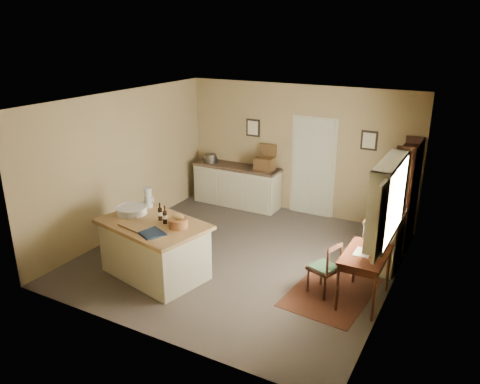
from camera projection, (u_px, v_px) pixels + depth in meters
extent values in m
plane|color=brown|center=(241.00, 257.00, 8.13)|extent=(5.00, 5.00, 0.00)
cube|color=#917A4F|center=(298.00, 150.00, 9.75)|extent=(5.00, 0.10, 2.70)
cube|color=#917A4F|center=(142.00, 241.00, 5.61)|extent=(5.00, 0.10, 2.70)
cube|color=#917A4F|center=(125.00, 163.00, 8.80)|extent=(0.10, 5.00, 2.70)
cube|color=#917A4F|center=(398.00, 210.00, 6.55)|extent=(0.10, 5.00, 2.70)
plane|color=silver|center=(241.00, 101.00, 7.23)|extent=(5.00, 5.00, 0.00)
cube|color=#B9B79E|center=(313.00, 166.00, 9.66)|extent=(0.97, 0.06, 2.11)
cube|color=black|center=(253.00, 128.00, 10.08)|extent=(0.32, 0.02, 0.38)
cube|color=beige|center=(253.00, 128.00, 10.07)|extent=(0.24, 0.01, 0.30)
cube|color=black|center=(369.00, 140.00, 8.95)|extent=(0.32, 0.02, 0.38)
cube|color=beige|center=(369.00, 141.00, 8.94)|extent=(0.24, 0.01, 0.30)
cube|color=#BEB794|center=(383.00, 235.00, 6.55)|extent=(0.25, 1.32, 0.06)
cube|color=#BEB794|center=(391.00, 162.00, 6.20)|extent=(0.25, 1.32, 0.06)
cube|color=white|center=(396.00, 201.00, 6.32)|extent=(0.01, 1.20, 1.00)
cube|color=#BEB794|center=(380.00, 222.00, 5.66)|extent=(0.04, 0.35, 1.00)
cube|color=#BEB794|center=(405.00, 184.00, 7.01)|extent=(0.04, 0.35, 1.00)
cube|color=#BEB794|center=(155.00, 251.00, 7.41)|extent=(1.73, 1.28, 0.85)
cube|color=#AE7D49|center=(153.00, 224.00, 7.26)|extent=(1.87, 1.42, 0.06)
cylinder|color=white|center=(132.00, 210.00, 7.58)|extent=(0.49, 0.49, 0.11)
cube|color=#AE7D49|center=(136.00, 225.00, 7.12)|extent=(0.55, 0.44, 0.03)
cube|color=black|center=(151.00, 233.00, 6.86)|extent=(0.48, 0.44, 0.02)
cylinder|color=#93572E|center=(178.00, 223.00, 7.05)|extent=(0.29, 0.29, 0.14)
cylinder|color=black|center=(160.00, 212.00, 7.29)|extent=(0.07, 0.07, 0.29)
cylinder|color=black|center=(165.00, 215.00, 7.17)|extent=(0.07, 0.07, 0.29)
cube|color=#BEB794|center=(237.00, 186.00, 10.39)|extent=(1.93, 0.53, 0.85)
cube|color=#332319|center=(237.00, 167.00, 10.24)|extent=(1.97, 0.56, 0.05)
cube|color=#513519|center=(265.00, 164.00, 9.88)|extent=(0.39, 0.29, 0.28)
cylinder|color=#59544F|center=(210.00, 158.00, 10.51)|extent=(0.33, 0.33, 0.18)
cube|color=#522616|center=(332.00, 292.00, 7.04)|extent=(1.23, 1.69, 0.01)
cube|color=#3D1A0E|center=(366.00, 254.00, 6.59)|extent=(0.59, 0.96, 0.03)
cube|color=#3D1A0E|center=(366.00, 259.00, 6.61)|extent=(0.53, 0.90, 0.10)
cube|color=silver|center=(363.00, 252.00, 6.61)|extent=(0.22, 0.30, 0.01)
cylinder|color=black|center=(378.00, 246.00, 6.75)|extent=(0.05, 0.05, 0.05)
cylinder|color=#3D1A0E|center=(337.00, 288.00, 6.47)|extent=(0.04, 0.04, 0.72)
cylinder|color=#3D1A0E|center=(374.00, 298.00, 6.24)|extent=(0.04, 0.04, 0.72)
cylinder|color=#3D1A0E|center=(355.00, 262.00, 7.20)|extent=(0.04, 0.04, 0.72)
cylinder|color=#3D1A0E|center=(388.00, 269.00, 6.97)|extent=(0.04, 0.04, 0.72)
cube|color=#BEB794|center=(384.00, 241.00, 7.74)|extent=(0.50, 0.91, 0.85)
cube|color=#332319|center=(386.00, 216.00, 7.59)|extent=(0.53, 0.95, 0.05)
cylinder|color=silver|center=(383.00, 215.00, 7.46)|extent=(0.22, 0.22, 0.09)
cube|color=black|center=(401.00, 201.00, 8.00)|extent=(0.33, 0.04, 1.92)
cube|color=black|center=(410.00, 187.00, 8.68)|extent=(0.33, 0.04, 1.92)
cube|color=black|center=(414.00, 195.00, 8.27)|extent=(0.02, 0.87, 1.92)
cube|color=black|center=(400.00, 240.00, 8.65)|extent=(0.33, 0.83, 0.03)
cube|color=black|center=(403.00, 216.00, 8.49)|extent=(0.33, 0.83, 0.03)
cube|color=black|center=(406.00, 191.00, 8.33)|extent=(0.33, 0.83, 0.03)
cube|color=black|center=(408.00, 171.00, 8.20)|extent=(0.33, 0.83, 0.03)
cube|color=black|center=(411.00, 149.00, 8.07)|extent=(0.33, 0.83, 0.03)
cylinder|color=white|center=(406.00, 188.00, 8.31)|extent=(0.12, 0.12, 0.11)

